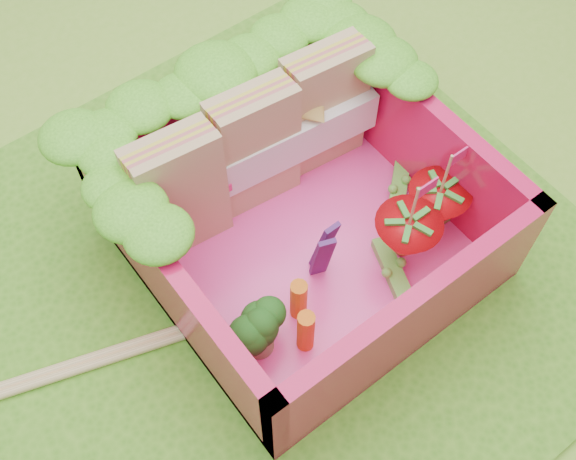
# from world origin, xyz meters

# --- Properties ---
(ground) EXTENTS (14.00, 14.00, 0.00)m
(ground) POSITION_xyz_m (0.00, 0.00, 0.00)
(ground) COLOR #7DB934
(ground) RESTS_ON ground
(placemat) EXTENTS (2.60, 2.60, 0.03)m
(placemat) POSITION_xyz_m (0.00, 0.00, 0.01)
(placemat) COLOR #4C9521
(placemat) RESTS_ON ground
(bento_floor) EXTENTS (1.30, 1.30, 0.05)m
(bento_floor) POSITION_xyz_m (0.18, -0.02, 0.06)
(bento_floor) COLOR #FF41A3
(bento_floor) RESTS_ON placemat
(bento_box) EXTENTS (1.30, 1.30, 0.55)m
(bento_box) POSITION_xyz_m (0.18, -0.02, 0.31)
(bento_box) COLOR #D51149
(bento_box) RESTS_ON placemat
(lettuce_ruffle) EXTENTS (1.43, 0.83, 0.11)m
(lettuce_ruffle) POSITION_xyz_m (0.18, 0.46, 0.64)
(lettuce_ruffle) COLOR #38931A
(lettuce_ruffle) RESTS_ON bento_box
(sandwich_stack) EXTENTS (1.15, 0.29, 0.63)m
(sandwich_stack) POSITION_xyz_m (0.19, 0.33, 0.39)
(sandwich_stack) COLOR tan
(sandwich_stack) RESTS_ON bento_floor
(broccoli) EXTENTS (0.33, 0.33, 0.25)m
(broccoli) POSITION_xyz_m (-0.25, -0.28, 0.25)
(broccoli) COLOR #6BA952
(broccoli) RESTS_ON bento_floor
(carrot_sticks) EXTENTS (0.13, 0.20, 0.25)m
(carrot_sticks) POSITION_xyz_m (-0.07, -0.33, 0.20)
(carrot_sticks) COLOR orange
(carrot_sticks) RESTS_ON bento_floor
(purple_wedges) EXTENTS (0.11, 0.07, 0.38)m
(purple_wedges) POSITION_xyz_m (0.15, -0.18, 0.27)
(purple_wedges) COLOR #4E1A5E
(purple_wedges) RESTS_ON bento_floor
(strawberry_left) EXTENTS (0.28, 0.28, 0.52)m
(strawberry_left) POSITION_xyz_m (0.46, -0.32, 0.22)
(strawberry_left) COLOR red
(strawberry_left) RESTS_ON bento_floor
(strawberry_right) EXTENTS (0.26, 0.26, 0.50)m
(strawberry_right) POSITION_xyz_m (0.67, -0.28, 0.22)
(strawberry_right) COLOR red
(strawberry_right) RESTS_ON bento_floor
(snap_peas) EXTENTS (0.55, 0.59, 0.05)m
(snap_peas) POSITION_xyz_m (0.58, -0.24, 0.11)
(snap_peas) COLOR green
(snap_peas) RESTS_ON bento_floor
(chopsticks) EXTENTS (2.06, 0.69, 0.04)m
(chopsticks) POSITION_xyz_m (-1.06, 0.15, 0.05)
(chopsticks) COLOR tan
(chopsticks) RESTS_ON placemat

